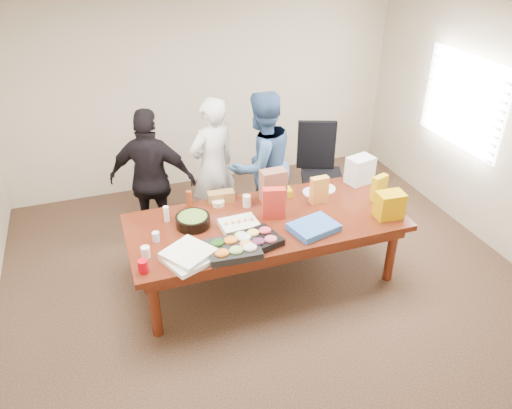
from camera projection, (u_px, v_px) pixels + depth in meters
name	position (u px, v px, depth m)	size (l,w,h in m)	color
floor	(265.00, 278.00, 5.43)	(5.50, 5.00, 0.02)	#47301E
ceiling	(269.00, 18.00, 4.04)	(5.50, 5.00, 0.02)	white
wall_back	(204.00, 91.00, 6.77)	(5.50, 0.04, 2.70)	beige
wall_front	(425.00, 359.00, 2.70)	(5.50, 0.04, 2.70)	beige
wall_right	(498.00, 131.00, 5.51)	(0.04, 5.00, 2.70)	beige
window_panel	(463.00, 102.00, 5.91)	(0.03, 1.40, 1.10)	white
window_blinds	(460.00, 102.00, 5.90)	(0.04, 1.36, 1.00)	beige
conference_table	(266.00, 250.00, 5.23)	(2.80, 1.20, 0.75)	#4C1C0F
office_chair	(322.00, 174.00, 6.29)	(0.59, 0.59, 1.16)	black
person_center	(213.00, 167.00, 5.86)	(0.62, 0.41, 1.71)	silver
person_right	(261.00, 165.00, 5.81)	(0.87, 0.67, 1.78)	#325383
person_left	(152.00, 180.00, 5.60)	(0.99, 0.41, 1.68)	black
veggie_tray	(234.00, 249.00, 4.54)	(0.48, 0.37, 0.07)	black
fruit_tray	(256.00, 241.00, 4.66)	(0.44, 0.35, 0.07)	black
sheet_cake	(239.00, 225.00, 4.90)	(0.37, 0.28, 0.06)	white
salad_bowl	(193.00, 221.00, 4.92)	(0.35, 0.35, 0.11)	black
chip_bag_blue	(314.00, 227.00, 4.86)	(0.44, 0.33, 0.07)	#3062B7
chip_bag_red	(274.00, 203.00, 5.00)	(0.23, 0.09, 0.34)	red
chip_bag_yellow	(379.00, 188.00, 5.33)	(0.19, 0.08, 0.28)	yellow
chip_bag_orange	(319.00, 190.00, 5.28)	(0.19, 0.09, 0.30)	orange
mayo_jar	(247.00, 201.00, 5.24)	(0.08, 0.08, 0.13)	silver
mustard_bottle	(279.00, 192.00, 5.37)	(0.06, 0.06, 0.17)	gold
dressing_bottle	(189.00, 199.00, 5.21)	(0.06, 0.06, 0.19)	maroon
ranch_bottle	(166.00, 214.00, 4.98)	(0.06, 0.06, 0.17)	white
banana_bunch	(281.00, 193.00, 5.45)	(0.24, 0.14, 0.08)	yellow
bread_loaf	(221.00, 197.00, 5.34)	(0.28, 0.12, 0.11)	olive
kraft_bag	(273.00, 185.00, 5.31)	(0.27, 0.16, 0.35)	brown
red_cup	(143.00, 266.00, 4.28)	(0.09, 0.09, 0.12)	#C8000E
clear_cup_a	(146.00, 252.00, 4.47)	(0.08, 0.08, 0.11)	white
clear_cup_b	(156.00, 237.00, 4.69)	(0.07, 0.07, 0.10)	silver
pizza_box_lower	(188.00, 259.00, 4.43)	(0.38, 0.38, 0.04)	white
pizza_box_upper	(188.00, 253.00, 4.44)	(0.38, 0.38, 0.04)	white
plate_a	(314.00, 192.00, 5.52)	(0.26, 0.26, 0.01)	silver
plate_b	(324.00, 189.00, 5.59)	(0.26, 0.26, 0.02)	white
dip_bowl_a	(271.00, 193.00, 5.46)	(0.17, 0.17, 0.07)	beige
dip_bowl_b	(218.00, 203.00, 5.28)	(0.13, 0.13, 0.05)	beige
grocery_bag_white	(360.00, 170.00, 5.67)	(0.29, 0.21, 0.31)	white
grocery_bag_yellow	(390.00, 205.00, 5.03)	(0.27, 0.19, 0.27)	#D9A000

